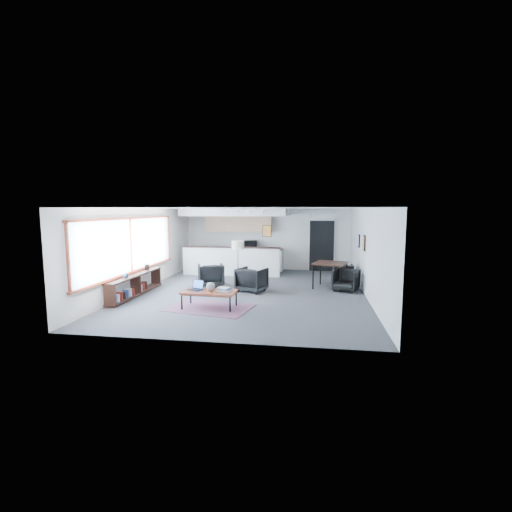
# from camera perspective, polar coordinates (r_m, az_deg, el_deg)

# --- Properties ---
(room) EXTENTS (7.02, 9.02, 2.62)m
(room) POSITION_cam_1_polar(r_m,az_deg,el_deg) (11.45, -0.96, 0.86)
(room) COLOR #47474A
(room) RESTS_ON ground
(window) EXTENTS (0.10, 5.95, 1.66)m
(window) POSITION_cam_1_polar(r_m,az_deg,el_deg) (11.68, -18.73, 1.37)
(window) COLOR #8CBFFF
(window) RESTS_ON room
(console) EXTENTS (0.35, 3.00, 0.80)m
(console) POSITION_cam_1_polar(r_m,az_deg,el_deg) (11.64, -18.13, -4.25)
(console) COLOR black
(console) RESTS_ON floor
(kitchenette) EXTENTS (4.20, 1.96, 2.60)m
(kitchenette) POSITION_cam_1_polar(r_m,az_deg,el_deg) (15.29, -3.08, 2.73)
(kitchenette) COLOR white
(kitchenette) RESTS_ON floor
(doorway) EXTENTS (1.10, 0.12, 2.15)m
(doorway) POSITION_cam_1_polar(r_m,az_deg,el_deg) (15.72, 10.06, 1.64)
(doorway) COLOR black
(doorway) RESTS_ON room
(track_light) EXTENTS (1.60, 0.07, 0.15)m
(track_light) POSITION_cam_1_polar(r_m,az_deg,el_deg) (13.65, -1.88, 7.04)
(track_light) COLOR silver
(track_light) RESTS_ON room
(wall_art_lower) EXTENTS (0.03, 0.38, 0.48)m
(wall_art_lower) POSITION_cam_1_polar(r_m,az_deg,el_deg) (11.77, 16.28, 1.96)
(wall_art_lower) COLOR black
(wall_art_lower) RESTS_ON room
(wall_art_upper) EXTENTS (0.03, 0.34, 0.44)m
(wall_art_upper) POSITION_cam_1_polar(r_m,az_deg,el_deg) (13.06, 15.52, 2.26)
(wall_art_upper) COLOR black
(wall_art_upper) RESTS_ON room
(kilim_rug) EXTENTS (2.35, 1.82, 0.01)m
(kilim_rug) POSITION_cam_1_polar(r_m,az_deg,el_deg) (9.87, -7.14, -7.88)
(kilim_rug) COLOR #6A3C52
(kilim_rug) RESTS_ON floor
(coffee_table) EXTENTS (1.41, 0.80, 0.45)m
(coffee_table) POSITION_cam_1_polar(r_m,az_deg,el_deg) (9.77, -7.18, -5.55)
(coffee_table) COLOR maroon
(coffee_table) RESTS_ON floor
(laptop) EXTENTS (0.43, 0.40, 0.25)m
(laptop) POSITION_cam_1_polar(r_m,az_deg,el_deg) (9.95, -9.10, -4.71)
(laptop) COLOR black
(laptop) RESTS_ON coffee_table
(ceramic_pot) EXTENTS (0.24, 0.24, 0.24)m
(ceramic_pot) POSITION_cam_1_polar(r_m,az_deg,el_deg) (9.69, -6.98, -4.73)
(ceramic_pot) COLOR gray
(ceramic_pot) RESTS_ON coffee_table
(book_stack) EXTENTS (0.39, 0.35, 0.10)m
(book_stack) POSITION_cam_1_polar(r_m,az_deg,el_deg) (9.69, -4.93, -5.13)
(book_stack) COLOR silver
(book_stack) RESTS_ON coffee_table
(coaster) EXTENTS (0.10, 0.10, 0.01)m
(coaster) POSITION_cam_1_polar(r_m,az_deg,el_deg) (9.54, -7.34, -5.63)
(coaster) COLOR #E5590C
(coaster) RESTS_ON coffee_table
(armchair_left) EXTENTS (1.03, 1.00, 0.83)m
(armchair_left) POSITION_cam_1_polar(r_m,az_deg,el_deg) (12.48, -6.95, -2.77)
(armchair_left) COLOR black
(armchair_left) RESTS_ON floor
(armchair_right) EXTENTS (1.00, 0.97, 0.83)m
(armchair_right) POSITION_cam_1_polar(r_m,az_deg,el_deg) (11.62, -0.65, -3.46)
(armchair_right) COLOR black
(armchair_right) RESTS_ON floor
(floor_lamp) EXTENTS (0.52, 0.52, 1.49)m
(floor_lamp) POSITION_cam_1_polar(r_m,az_deg,el_deg) (12.74, -2.80, 1.48)
(floor_lamp) COLOR black
(floor_lamp) RESTS_ON floor
(dining_table) EXTENTS (1.24, 1.24, 0.84)m
(dining_table) POSITION_cam_1_polar(r_m,az_deg,el_deg) (12.32, 11.37, -1.33)
(dining_table) COLOR black
(dining_table) RESTS_ON floor
(dining_chair_near) EXTENTS (0.79, 0.76, 0.64)m
(dining_chair_near) POSITION_cam_1_polar(r_m,az_deg,el_deg) (12.04, 13.65, -3.75)
(dining_chair_near) COLOR black
(dining_chair_near) RESTS_ON floor
(dining_chair_far) EXTENTS (0.59, 0.55, 0.60)m
(dining_chair_far) POSITION_cam_1_polar(r_m,az_deg,el_deg) (13.47, 13.21, -2.66)
(dining_chair_far) COLOR black
(dining_chair_far) RESTS_ON floor
(microwave) EXTENTS (0.60, 0.36, 0.39)m
(microwave) POSITION_cam_1_polar(r_m,az_deg,el_deg) (15.65, -0.94, 1.92)
(microwave) COLOR black
(microwave) RESTS_ON kitchenette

